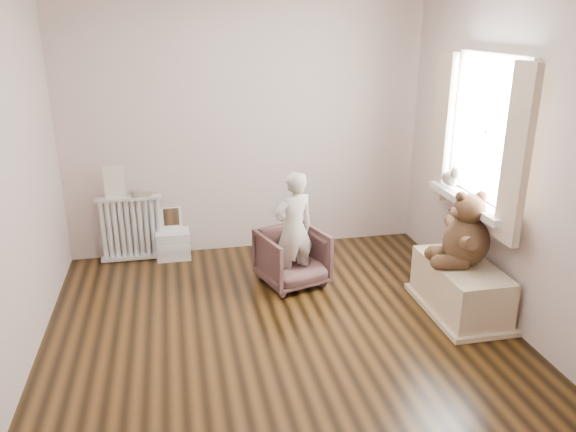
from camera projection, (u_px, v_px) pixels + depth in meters
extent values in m
cube|color=black|center=(281.00, 333.00, 4.36)|extent=(3.60, 3.60, 0.01)
cube|color=beige|center=(245.00, 125.00, 5.58)|extent=(3.60, 0.02, 2.60)
cube|color=beige|center=(366.00, 285.00, 2.26)|extent=(3.60, 0.02, 2.60)
cube|color=beige|center=(3.00, 186.00, 3.57)|extent=(0.02, 3.60, 2.60)
cube|color=beige|center=(512.00, 159.00, 4.27)|extent=(0.02, 3.60, 2.60)
cube|color=white|center=(489.00, 132.00, 4.49)|extent=(0.03, 0.90, 1.10)
cube|color=silver|center=(470.00, 201.00, 4.66)|extent=(0.22, 1.10, 0.06)
cube|color=beige|center=(517.00, 156.00, 3.96)|extent=(0.06, 0.26, 1.30)
cube|color=beige|center=(442.00, 127.00, 5.01)|extent=(0.06, 0.26, 1.30)
cube|color=silver|center=(131.00, 223.00, 5.54)|extent=(0.63, 0.12, 0.66)
cube|color=beige|center=(114.00, 182.00, 5.38)|extent=(0.19, 0.02, 0.32)
cylinder|color=#A59E8C|center=(136.00, 194.00, 5.46)|extent=(0.10, 0.10, 0.06)
cylinder|color=#A59E8C|center=(148.00, 194.00, 5.48)|extent=(0.08, 0.08, 0.04)
cube|color=silver|center=(172.00, 232.00, 5.63)|extent=(0.33, 0.24, 0.52)
imported|color=#51322F|center=(292.00, 258.00, 5.09)|extent=(0.68, 0.69, 0.51)
imported|color=beige|center=(294.00, 230.00, 4.95)|extent=(0.44, 0.35, 1.06)
cube|color=beige|center=(460.00, 289.00, 4.63)|extent=(0.48, 0.90, 0.42)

